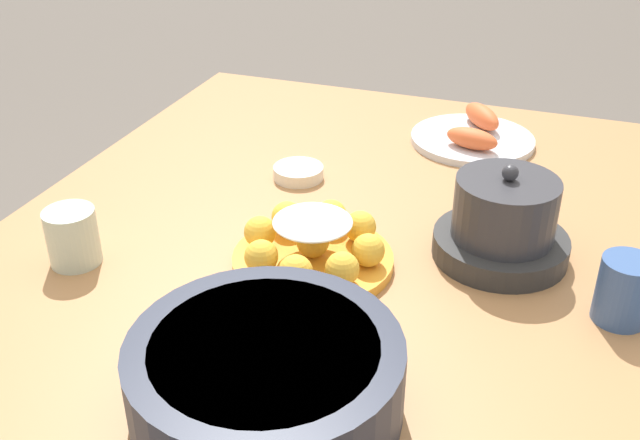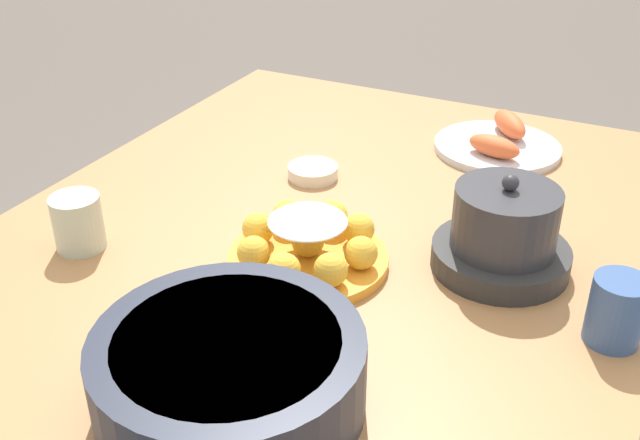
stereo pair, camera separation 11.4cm
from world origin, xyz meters
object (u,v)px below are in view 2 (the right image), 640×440
(cake_plate, at_px, (308,247))
(warming_pot, at_px, (503,235))
(cup_far, at_px, (617,311))
(serving_bowl, at_px, (229,370))
(seafood_platter, at_px, (499,143))
(dining_table, at_px, (331,269))
(cup_near, at_px, (78,222))
(sauce_bowl, at_px, (313,171))

(cake_plate, height_order, warming_pot, warming_pot)
(cake_plate, distance_m, warming_pot, 0.28)
(cup_far, bearing_deg, serving_bowl, -49.87)
(seafood_platter, bearing_deg, cup_far, 28.58)
(dining_table, relative_size, cup_near, 14.38)
(serving_bowl, bearing_deg, sauce_bowl, -162.26)
(sauce_bowl, bearing_deg, cup_far, 65.89)
(dining_table, xyz_separation_m, warming_pot, (0.01, 0.28, 0.15))
(sauce_bowl, bearing_deg, seafood_platter, 134.29)
(cup_far, bearing_deg, cup_near, -80.64)
(serving_bowl, relative_size, cup_near, 3.56)
(serving_bowl, relative_size, warming_pot, 1.52)
(serving_bowl, bearing_deg, cake_plate, -169.61)
(cup_near, relative_size, cup_far, 0.94)
(serving_bowl, bearing_deg, cup_far, 130.13)
(cake_plate, height_order, seafood_platter, cake_plate)
(sauce_bowl, xyz_separation_m, cup_far, (0.25, 0.55, 0.03))
(sauce_bowl, relative_size, cup_far, 0.99)
(sauce_bowl, distance_m, cup_near, 0.43)
(cake_plate, bearing_deg, sauce_bowl, -154.50)
(cup_near, bearing_deg, cake_plate, 108.45)
(cake_plate, bearing_deg, dining_table, -169.70)
(cake_plate, height_order, cup_near, cup_near)
(dining_table, height_order, seafood_platter, seafood_platter)
(cake_plate, relative_size, sauce_bowl, 2.63)
(serving_bowl, xyz_separation_m, sauce_bowl, (-0.56, -0.18, -0.04))
(cup_far, distance_m, warming_pot, 0.20)
(cup_far, relative_size, warming_pot, 0.45)
(cup_near, bearing_deg, seafood_platter, 142.88)
(sauce_bowl, distance_m, warming_pot, 0.41)
(cake_plate, bearing_deg, cup_near, -71.55)
(warming_pot, bearing_deg, cup_near, -68.85)
(cup_near, distance_m, warming_pot, 0.63)
(cup_near, bearing_deg, warming_pot, 111.15)
(dining_table, relative_size, cake_plate, 5.19)
(seafood_platter, height_order, cup_far, cup_far)
(cake_plate, distance_m, serving_bowl, 0.30)
(seafood_platter, bearing_deg, warming_pot, 14.81)
(serving_bowl, height_order, cup_far, serving_bowl)
(cup_far, bearing_deg, cake_plate, -88.13)
(warming_pot, bearing_deg, cake_plate, -65.46)
(cup_far, bearing_deg, sauce_bowl, -114.11)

